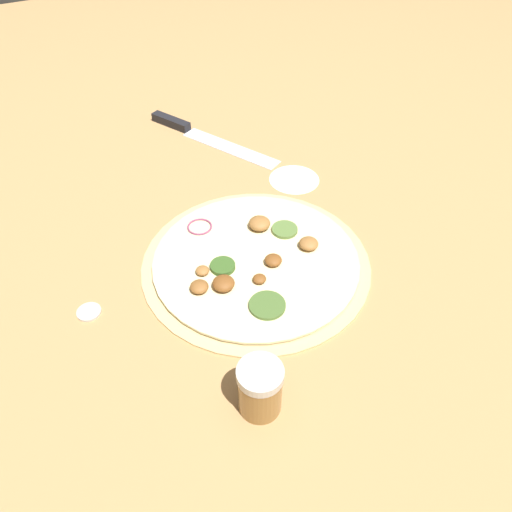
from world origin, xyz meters
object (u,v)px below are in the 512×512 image
object	(u,v)px
spice_jar	(260,389)
loose_cap	(89,311)
pizza	(256,261)
knife	(192,131)

from	to	relation	value
spice_jar	loose_cap	distance (m)	0.29
pizza	knife	size ratio (longest dim) A/B	1.18
loose_cap	spice_jar	bearing A→B (deg)	30.94
pizza	loose_cap	world-z (taller)	pizza
knife	loose_cap	distance (m)	0.51
pizza	knife	world-z (taller)	pizza
spice_jar	loose_cap	bearing A→B (deg)	-149.06
loose_cap	knife	bearing A→B (deg)	140.19
knife	spice_jar	bearing A→B (deg)	-42.44
knife	loose_cap	bearing A→B (deg)	-66.47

